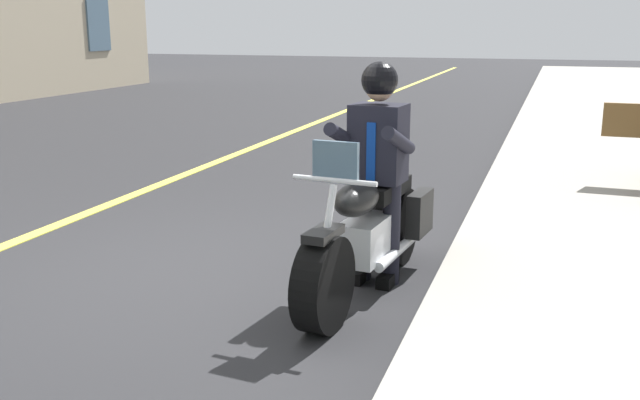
% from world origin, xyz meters
% --- Properties ---
extents(ground_plane, '(80.00, 80.00, 0.00)m').
position_xyz_m(ground_plane, '(0.00, 0.00, 0.00)').
color(ground_plane, '#28282B').
extents(motorcycle_main, '(2.22, 0.73, 1.26)m').
position_xyz_m(motorcycle_main, '(-0.24, 1.48, 0.45)').
color(motorcycle_main, black).
rests_on(motorcycle_main, ground_plane).
extents(rider_main, '(0.66, 0.59, 1.74)m').
position_xyz_m(rider_main, '(-0.43, 1.50, 1.04)').
color(rider_main, black).
rests_on(rider_main, ground_plane).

